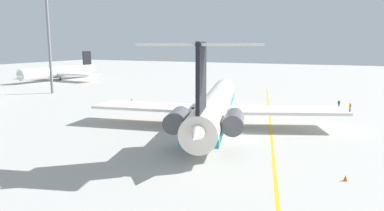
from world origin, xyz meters
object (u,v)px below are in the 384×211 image
(ground_crew_near_nose, at_px, (339,103))
(ground_crew_near_tail, at_px, (350,106))
(airliner_mid_right, at_px, (58,72))
(main_jetliner, at_px, (215,106))
(safety_cone_tail, at_px, (132,99))
(light_mast, at_px, (49,37))
(safety_cone_nose, at_px, (346,178))

(ground_crew_near_nose, relative_size, ground_crew_near_tail, 1.00)
(airliner_mid_right, distance_m, ground_crew_near_tail, 97.88)
(main_jetliner, height_order, safety_cone_tail, main_jetliner)
(main_jetliner, bearing_deg, light_mast, 54.20)
(main_jetliner, xyz_separation_m, safety_cone_tail, (17.93, 26.96, -3.26))
(main_jetliner, xyz_separation_m, ground_crew_near_tail, (23.01, -18.71, -2.47))
(safety_cone_tail, bearing_deg, light_mast, 85.63)
(main_jetliner, relative_size, safety_cone_nose, 79.70)
(ground_crew_near_nose, bearing_deg, safety_cone_nose, 21.92)
(light_mast, bearing_deg, ground_crew_near_nose, -84.77)
(ground_crew_near_tail, bearing_deg, main_jetliner, 138.06)
(airliner_mid_right, relative_size, light_mast, 1.27)
(airliner_mid_right, bearing_deg, ground_crew_near_tail, 80.43)
(main_jetliner, xyz_separation_m, ground_crew_near_nose, (26.29, -16.60, -2.46))
(ground_crew_near_nose, xyz_separation_m, safety_cone_tail, (-8.36, 43.56, -0.80))
(safety_cone_tail, bearing_deg, safety_cone_nose, -125.72)
(safety_cone_nose, bearing_deg, safety_cone_tail, 54.28)
(ground_crew_near_nose, distance_m, ground_crew_near_tail, 3.90)
(ground_crew_near_tail, relative_size, safety_cone_tail, 3.08)
(main_jetliner, relative_size, airliner_mid_right, 1.31)
(safety_cone_nose, bearing_deg, light_mast, 64.07)
(airliner_mid_right, xyz_separation_m, safety_cone_tail, (-28.04, -49.47, -2.68))
(ground_crew_near_tail, height_order, safety_cone_nose, ground_crew_near_tail)
(main_jetliner, height_order, ground_crew_near_tail, main_jetliner)
(main_jetliner, xyz_separation_m, light_mast, (19.92, 52.98, 10.86))
(ground_crew_near_nose, xyz_separation_m, ground_crew_near_tail, (-3.28, -2.11, -0.00))
(safety_cone_nose, xyz_separation_m, light_mast, (34.92, 71.82, 14.12))
(safety_cone_tail, bearing_deg, ground_crew_near_nose, -79.14)
(main_jetliner, bearing_deg, safety_cone_tail, 41.18)
(safety_cone_nose, height_order, light_mast, light_mast)
(airliner_mid_right, distance_m, safety_cone_nose, 113.13)
(ground_crew_near_tail, bearing_deg, ground_crew_near_nose, 29.89)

